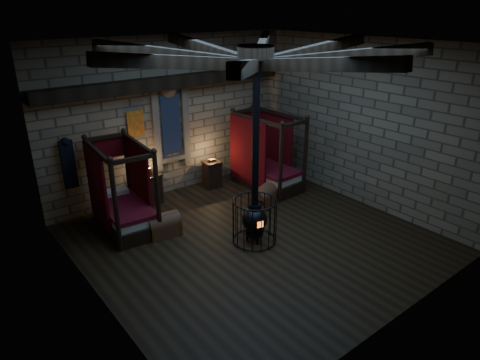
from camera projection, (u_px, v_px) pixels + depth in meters
room at (252, 68)px, 8.26m from camera, size 7.02×7.02×4.29m
bed_left at (124, 207)px, 9.97m from camera, size 1.18×2.02×2.03m
bed_right at (265, 169)px, 12.23m from camera, size 1.16×2.07×2.10m
trunk_left at (163, 225)px, 9.70m from camera, size 0.78×0.54×0.54m
trunk_right at (263, 197)px, 11.11m from camera, size 0.85×0.70×0.54m
nightstand_left at (151, 188)px, 11.22m from camera, size 0.55×0.53×0.98m
nightstand_right at (212, 174)px, 12.21m from camera, size 0.53×0.51×0.84m
stove at (255, 217)px, 9.29m from camera, size 0.98×0.98×4.05m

